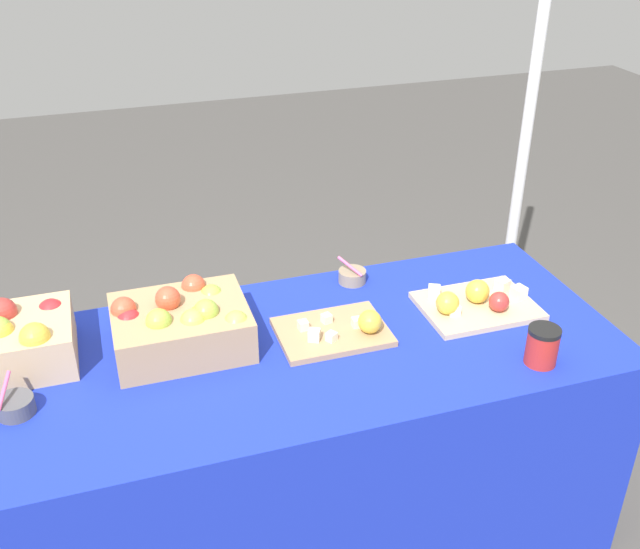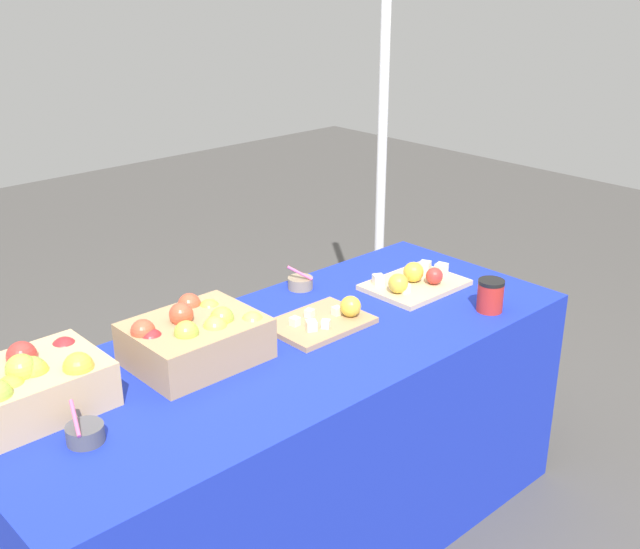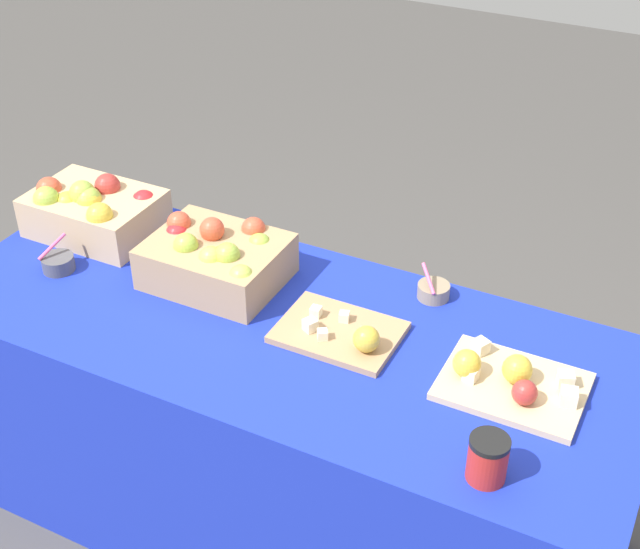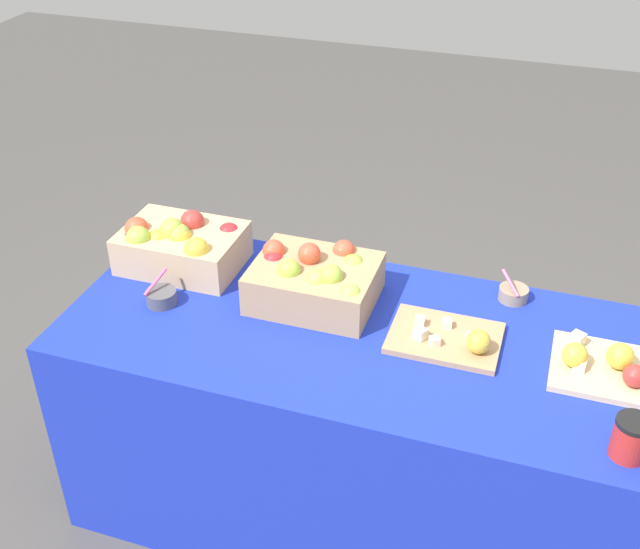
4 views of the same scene
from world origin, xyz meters
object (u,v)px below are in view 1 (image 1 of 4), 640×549
sample_bowl_near (352,276)px  coffee_cup (542,346)px  apple_crate_middle (182,324)px  sample_bowl_mid (15,406)px  cutting_board_back (476,302)px  cutting_board_front (339,330)px  tent_pole (525,144)px

sample_bowl_near → coffee_cup: bearing=-59.5°
apple_crate_middle → coffee_cup: bearing=-22.3°
sample_bowl_mid → cutting_board_back: bearing=3.7°
sample_bowl_near → sample_bowl_mid: (-1.00, -0.36, 0.00)m
cutting_board_front → sample_bowl_mid: 0.87m
cutting_board_front → tent_pole: bearing=34.6°
sample_bowl_mid → coffee_cup: bearing=-8.9°
sample_bowl_mid → coffee_cup: coffee_cup is taller
cutting_board_back → sample_bowl_near: bearing=137.4°
cutting_board_back → sample_bowl_mid: sample_bowl_mid is taller
apple_crate_middle → cutting_board_back: 0.87m
coffee_cup → tent_pole: bearing=62.2°
sample_bowl_near → sample_bowl_mid: 1.06m
cutting_board_front → tent_pole: (0.98, 0.68, 0.22)m
cutting_board_back → coffee_cup: size_ratio=3.12×
cutting_board_front → sample_bowl_mid: size_ratio=3.13×
apple_crate_middle → sample_bowl_mid: apple_crate_middle is taller
sample_bowl_near → apple_crate_middle: bearing=-161.1°
cutting_board_back → tent_pole: size_ratio=0.17×
sample_bowl_mid → coffee_cup: 1.35m
apple_crate_middle → sample_bowl_mid: (-0.43, -0.16, -0.05)m
apple_crate_middle → sample_bowl_mid: bearing=-159.7°
sample_bowl_near → coffee_cup: 0.66m
sample_bowl_near → tent_pole: bearing=25.6°
cutting_board_front → sample_bowl_near: sample_bowl_near is taller
apple_crate_middle → cutting_board_back: bearing=-5.1°
cutting_board_front → coffee_cup: coffee_cup is taller
sample_bowl_near → tent_pole: size_ratio=0.05×
coffee_cup → tent_pole: (0.51, 0.97, 0.18)m
cutting_board_back → sample_bowl_near: 0.40m
sample_bowl_mid → coffee_cup: (1.34, -0.21, 0.03)m
cutting_board_front → apple_crate_middle: bearing=169.3°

